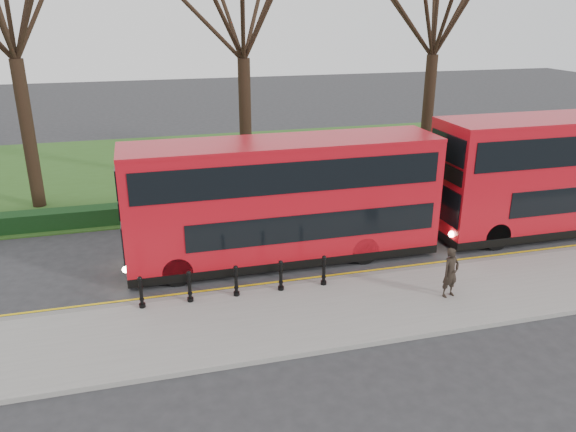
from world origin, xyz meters
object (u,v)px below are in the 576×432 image
object	(u,v)px
bus_rear	(575,173)
bus_lead	(283,202)
pedestrian	(451,273)
bollard_row	(236,281)

from	to	relation	value
bus_rear	bus_lead	bearing A→B (deg)	179.68
bus_rear	pedestrian	world-z (taller)	bus_rear
bollard_row	pedestrian	size ratio (longest dim) A/B	3.67
bus_lead	bus_rear	xyz separation A→B (m)	(12.45, -0.07, 0.15)
bus_lead	bollard_row	bearing A→B (deg)	-130.48
bollard_row	bus_lead	world-z (taller)	bus_lead
bus_lead	bus_rear	distance (m)	12.45
bollard_row	bus_rear	world-z (taller)	bus_rear
bollard_row	bus_lead	size ratio (longest dim) A/B	0.53
bus_rear	pedestrian	xyz separation A→B (m)	(-8.13, -4.37, -1.45)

